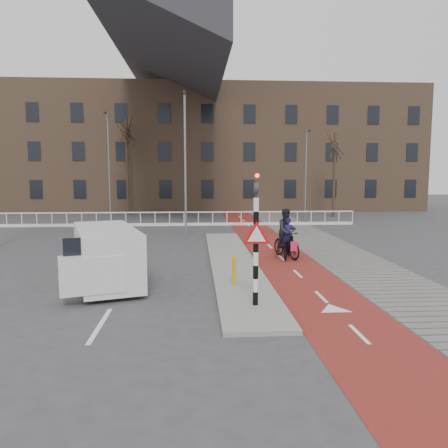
{
  "coord_description": "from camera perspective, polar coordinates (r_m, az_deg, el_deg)",
  "views": [
    {
      "loc": [
        -2.19,
        -13.32,
        3.64
      ],
      "look_at": [
        -0.99,
        5.0,
        1.5
      ],
      "focal_mm": 35.0,
      "sensor_mm": 36.0,
      "label": 1
    }
  ],
  "objects": [
    {
      "name": "sidewalk",
      "position": [
        24.48,
        11.68,
        -2.03
      ],
      "size": [
        3.0,
        60.0,
        0.01
      ],
      "primitive_type": "cube",
      "color": "slate",
      "rests_on": "ground"
    },
    {
      "name": "curb_island",
      "position": [
        17.75,
        1.15,
        -4.99
      ],
      "size": [
        1.8,
        16.0,
        0.12
      ],
      "primitive_type": "cube",
      "color": "gray",
      "rests_on": "ground"
    },
    {
      "name": "tree_right",
      "position": [
        37.74,
        14.19,
        6.19
      ],
      "size": [
        0.23,
        0.23,
        6.95
      ],
      "primitive_type": "cylinder",
      "color": "#2F2115",
      "rests_on": "ground"
    },
    {
      "name": "streetlight_left",
      "position": [
        35.69,
        -14.79,
        7.26
      ],
      "size": [
        0.12,
        0.12,
        8.32
      ],
      "primitive_type": "cylinder",
      "color": "slate",
      "rests_on": "ground"
    },
    {
      "name": "bollard",
      "position": [
        13.89,
        1.33,
        -6.14
      ],
      "size": [
        0.12,
        0.12,
        0.89
      ],
      "primitive_type": "cylinder",
      "color": "#D1920B",
      "rests_on": "curb_island"
    },
    {
      "name": "traffic_signal",
      "position": [
        11.53,
        4.21,
        -1.59
      ],
      "size": [
        0.8,
        0.8,
        3.68
      ],
      "color": "black",
      "rests_on": "curb_island"
    },
    {
      "name": "ground",
      "position": [
        13.98,
        5.45,
        -8.47
      ],
      "size": [
        120.0,
        120.0,
        0.0
      ],
      "primitive_type": "plane",
      "color": "#38383A",
      "rests_on": "ground"
    },
    {
      "name": "tree_mid",
      "position": [
        39.24,
        -12.51,
        7.19
      ],
      "size": [
        0.25,
        0.25,
        8.24
      ],
      "primitive_type": "cylinder",
      "color": "#2F2115",
      "rests_on": "ground"
    },
    {
      "name": "cyclist_near",
      "position": [
        18.82,
        8.34,
        -2.73
      ],
      "size": [
        1.1,
        1.76,
        1.76
      ],
      "rotation": [
        0.0,
        0.0,
        -0.34
      ],
      "color": "black",
      "rests_on": "bike_lane"
    },
    {
      "name": "streetlight_near",
      "position": [
        25.01,
        -5.08,
        7.54
      ],
      "size": [
        0.12,
        0.12,
        8.08
      ],
      "primitive_type": "cylinder",
      "color": "slate",
      "rests_on": "ground"
    },
    {
      "name": "streetlight_right",
      "position": [
        36.15,
        10.62,
        6.38
      ],
      "size": [
        0.12,
        0.12,
        7.09
      ],
      "primitive_type": "cylinder",
      "color": "slate",
      "rests_on": "ground"
    },
    {
      "name": "van",
      "position": [
        14.7,
        -15.11,
        -3.95
      ],
      "size": [
        3.01,
        4.71,
        1.89
      ],
      "rotation": [
        0.0,
        0.0,
        0.31
      ],
      "color": "silver",
      "rests_on": "ground"
    },
    {
      "name": "cyclist_far",
      "position": [
        18.91,
        8.16,
        -1.79
      ],
      "size": [
        1.23,
        2.07,
        2.12
      ],
      "rotation": [
        0.0,
        0.0,
        0.36
      ],
      "color": "black",
      "rests_on": "bike_lane"
    },
    {
      "name": "railing",
      "position": [
        30.63,
        -8.99,
        0.31
      ],
      "size": [
        28.0,
        0.1,
        0.99
      ],
      "color": "silver",
      "rests_on": "ground"
    },
    {
      "name": "townhouse_row",
      "position": [
        45.52,
        -4.85,
        11.88
      ],
      "size": [
        46.0,
        10.0,
        15.9
      ],
      "color": "#7F6047",
      "rests_on": "ground"
    },
    {
      "name": "bike_lane",
      "position": [
        23.89,
        5.19,
        -2.13
      ],
      "size": [
        2.5,
        60.0,
        0.01
      ],
      "primitive_type": "cube",
      "color": "maroon",
      "rests_on": "ground"
    }
  ]
}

